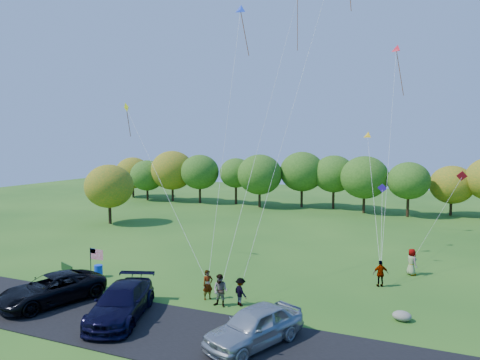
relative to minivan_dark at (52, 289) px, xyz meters
The scene contains 17 objects.
ground 9.44m from the minivan_dark, 21.08° to the left, with size 140.00×140.00×0.00m, color #245418.
asphalt_lane 8.83m from the minivan_dark, ahead, with size 44.00×6.00×0.06m, color black.
treeline 40.22m from the minivan_dark, 80.56° to the left, with size 75.10×27.73×8.08m.
minivan_dark is the anchor object (origin of this frame).
minivan_navy 5.22m from the minivan_dark, ahead, with size 2.46×6.06×1.76m, color black.
minivan_silver 12.90m from the minivan_dark, ahead, with size 2.13×5.30×1.81m, color #ABAFB6.
flyer_a 9.20m from the minivan_dark, 26.97° to the left, with size 0.66×0.43×1.81m, color #4C4C59.
flyer_b 10.00m from the minivan_dark, 20.01° to the left, with size 0.93×0.72×1.91m, color #4C4C59.
flyer_c 11.16m from the minivan_dark, 21.39° to the left, with size 1.05×0.60×1.63m, color #4C4C59.
flyer_d 20.65m from the minivan_dark, 30.82° to the left, with size 1.03×0.43×1.76m, color #4C4C59.
flyer_e 24.14m from the minivan_dark, 35.68° to the left, with size 0.93×0.61×1.90m, color #4C4C59.
park_bench 5.15m from the minivan_dark, 124.71° to the left, with size 1.65×0.89×0.95m.
trash_barrel 5.16m from the minivan_dark, 100.20° to the left, with size 0.57×0.57×0.86m, color #0E38D5.
flag_assembly 3.08m from the minivan_dark, 71.83° to the left, with size 1.04×0.68×2.82m.
boulder_near 13.54m from the minivan_dark, 14.88° to the left, with size 1.33×1.04×0.66m, color gray.
boulder_far 19.97m from the minivan_dark, 15.58° to the left, with size 0.99×0.83×0.52m, color gray.
kites_aloft 28.30m from the minivan_dark, 53.71° to the left, with size 24.57×13.31×20.50m.
Camera 1 is at (10.88, -21.82, 9.57)m, focal length 32.00 mm.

